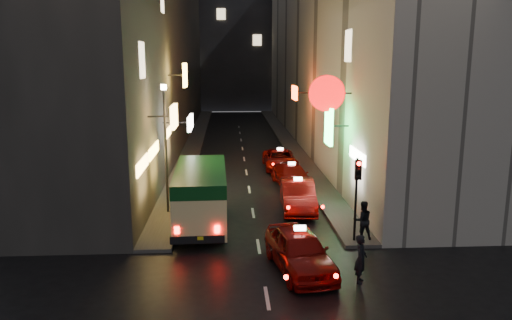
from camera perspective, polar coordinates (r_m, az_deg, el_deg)
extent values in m
cube|color=#3C3936|center=(45.35, -12.17, 13.14)|extent=(6.00, 52.00, 18.00)
cube|color=#FFBE59|center=(24.06, -9.35, 4.94)|extent=(0.18, 1.79, 1.10)
cube|color=white|center=(29.43, -7.52, 4.26)|extent=(0.18, 2.50, 0.80)
cube|color=yellow|center=(32.61, -8.12, 9.58)|extent=(0.18, 1.47, 1.52)
cube|color=#FFBE59|center=(22.41, -12.88, -0.54)|extent=(0.10, 2.87, 0.55)
cube|color=yellow|center=(25.75, -11.63, 1.07)|extent=(0.10, 3.11, 0.55)
cube|color=#FFBE59|center=(31.84, -10.03, 3.13)|extent=(0.10, 2.65, 0.55)
cube|color=#FFE5B2|center=(23.13, -12.92, 11.07)|extent=(0.06, 1.30, 1.60)
cube|color=#A7A199|center=(45.77, 8.60, 13.25)|extent=(6.00, 52.00, 18.00)
cylinder|color=#F20A0A|center=(25.33, 8.10, 7.55)|extent=(1.81, 0.18, 1.81)
cube|color=#32FF5F|center=(25.90, 8.32, 3.86)|extent=(0.18, 1.36, 1.91)
cube|color=#FD3C0C|center=(36.55, 4.43, 7.67)|extent=(0.18, 2.02, 0.98)
cube|color=white|center=(24.35, 11.53, 0.47)|extent=(0.10, 2.80, 0.55)
cube|color=#FFE5B2|center=(26.55, 10.51, 12.71)|extent=(0.06, 1.30, 1.60)
cube|color=#36363B|center=(76.90, -2.40, 14.16)|extent=(30.00, 10.00, 22.00)
cube|color=#4B4846|center=(45.55, -7.03, 2.02)|extent=(1.50, 52.00, 0.15)
cube|color=#4B4846|center=(45.77, 3.66, 2.13)|extent=(1.50, 52.00, 0.15)
cube|color=#F3E498|center=(22.75, -6.31, -3.89)|extent=(2.36, 6.35, 2.31)
cube|color=#0D4219|center=(22.52, -6.36, -1.71)|extent=(2.38, 6.37, 0.58)
cube|color=black|center=(22.99, -6.29, -3.13)|extent=(2.33, 3.83, 0.52)
cube|color=black|center=(20.11, -6.71, -8.99)|extent=(2.16, 0.24, 0.31)
cube|color=#FF0A05|center=(19.97, -9.03, -7.93)|extent=(0.19, 0.06, 0.29)
cube|color=#FF0A05|center=(19.87, -4.47, -7.92)|extent=(0.19, 0.06, 0.29)
cylinder|color=black|center=(25.07, -8.26, -5.22)|extent=(0.23, 0.80, 0.80)
cylinder|color=black|center=(21.14, -3.85, -8.35)|extent=(0.23, 0.80, 0.80)
imported|color=maroon|center=(18.37, 5.00, -9.89)|extent=(3.22, 5.90, 1.78)
cube|color=white|center=(18.03, 5.06, -7.00)|extent=(0.44, 0.25, 0.16)
sphere|color=#FF0A05|center=(15.95, 3.45, -13.23)|extent=(0.16, 0.16, 0.16)
sphere|color=#FF0A05|center=(16.20, 9.14, -12.96)|extent=(0.16, 0.16, 0.16)
imported|color=maroon|center=(25.38, 4.80, -3.77)|extent=(2.63, 5.74, 1.78)
cube|color=white|center=(25.13, 4.84, -1.61)|extent=(0.43, 0.20, 0.16)
sphere|color=#FF0A05|center=(22.84, 3.71, -5.44)|extent=(0.16, 0.16, 0.16)
sphere|color=#FF0A05|center=(23.08, 7.63, -5.34)|extent=(0.16, 0.16, 0.16)
imported|color=maroon|center=(30.06, 4.10, -1.57)|extent=(2.62, 5.01, 1.52)
cube|color=white|center=(29.87, 4.13, 0.02)|extent=(0.44, 0.24, 0.16)
sphere|color=#FF0A05|center=(27.87, 3.29, -2.57)|extent=(0.16, 0.16, 0.16)
sphere|color=#FF0A05|center=(28.06, 6.03, -2.52)|extent=(0.16, 0.16, 0.16)
imported|color=maroon|center=(34.69, 2.77, 0.24)|extent=(2.02, 4.85, 1.54)
cube|color=white|center=(34.53, 2.79, 1.64)|extent=(0.42, 0.18, 0.16)
sphere|color=#FF0A05|center=(32.48, 1.98, -0.50)|extent=(0.16, 0.16, 0.16)
sphere|color=#FF0A05|center=(32.63, 4.36, -0.47)|extent=(0.16, 0.16, 0.16)
imported|color=black|center=(17.73, 11.91, -10.64)|extent=(0.60, 0.74, 1.94)
imported|color=black|center=(21.33, 12.10, -6.46)|extent=(0.74, 0.51, 1.87)
cylinder|color=black|center=(20.89, 11.33, -4.47)|extent=(0.10, 0.10, 3.50)
cube|color=black|center=(20.41, 11.60, -1.10)|extent=(0.26, 0.18, 0.80)
sphere|color=#FF0A05|center=(20.24, 11.71, -0.42)|extent=(0.18, 0.18, 0.18)
sphere|color=black|center=(20.30, 11.68, -1.17)|extent=(0.17, 0.17, 0.17)
sphere|color=black|center=(20.36, 11.65, -1.91)|extent=(0.17, 0.17, 0.17)
cylinder|color=black|center=(24.42, -10.24, 0.91)|extent=(0.12, 0.12, 6.00)
cylinder|color=#FFE5BF|center=(24.04, -10.51, 8.19)|extent=(0.28, 0.28, 0.25)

